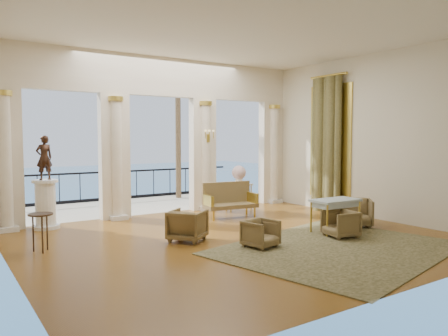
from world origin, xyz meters
TOP-DOWN VIEW (x-y plane):
  - floor at (0.00, 0.00)m, footprint 9.00×9.00m
  - room_walls at (0.00, -1.12)m, footprint 9.00×9.00m
  - arcade at (-0.00, 3.82)m, footprint 9.00×0.56m
  - terrace at (0.00, 5.80)m, footprint 10.00×3.60m
  - balustrade at (0.00, 7.40)m, footprint 9.00×0.06m
  - palm_tree at (2.00, 6.60)m, footprint 2.00×2.00m
  - curtain at (4.28, 1.50)m, footprint 0.33×1.40m
  - window_frame at (4.47, 1.50)m, footprint 0.04×1.60m
  - wall_sconce at (1.40, 3.51)m, footprint 0.30×0.11m
  - rug at (1.16, -1.80)m, footprint 5.28×4.51m
  - armchair_a at (-0.06, -0.86)m, footprint 0.71×0.68m
  - armchair_b at (3.23, -0.54)m, footprint 1.02×1.02m
  - armchair_c at (1.97, -1.14)m, footprint 0.72×0.75m
  - armchair_d at (-1.01, 0.47)m, footprint 0.98×0.98m
  - settee at (1.33, 2.31)m, footprint 1.54×0.82m
  - game_table at (2.27, -0.72)m, footprint 1.16×0.66m
  - pedestal at (-3.27, 3.50)m, footprint 0.65×0.65m
  - statue at (-3.27, 3.50)m, footprint 0.43×0.32m
  - console_table at (2.20, 3.05)m, footprint 0.86×0.35m
  - urn at (2.20, 3.05)m, footprint 0.43×0.43m
  - side_table at (-3.82, 1.26)m, footprint 0.46×0.46m

SIDE VIEW (x-z plane):
  - terrace at x=0.00m, z-range -0.10..0.00m
  - floor at x=0.00m, z-range 0.00..0.00m
  - rug at x=1.16m, z-range 0.00..0.02m
  - armchair_a at x=-0.06m, z-range 0.00..0.62m
  - armchair_c at x=1.97m, z-range 0.00..0.66m
  - armchair_d at x=-1.01m, z-range 0.00..0.74m
  - armchair_b at x=3.23m, z-range 0.00..0.77m
  - balustrade at x=0.00m, z-range -0.11..0.92m
  - settee at x=1.33m, z-range -0.01..0.97m
  - pedestal at x=-3.27m, z-range -0.02..1.17m
  - side_table at x=-3.82m, z-range 0.27..1.02m
  - console_table at x=2.20m, z-range 0.27..1.07m
  - game_table at x=2.27m, z-range 0.31..1.09m
  - urn at x=2.20m, z-range 0.85..1.41m
  - statue at x=-3.27m, z-range 1.19..2.27m
  - curtain at x=4.28m, z-range -0.03..4.06m
  - window_frame at x=4.47m, z-range 0.40..3.80m
  - wall_sconce at x=1.40m, z-range 2.06..2.40m
  - arcade at x=0.00m, z-range 0.33..4.83m
  - room_walls at x=0.00m, z-range -1.62..7.38m
  - palm_tree at x=2.00m, z-range 1.84..6.34m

